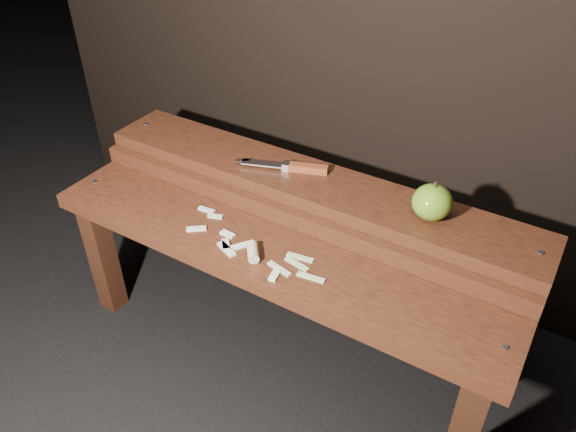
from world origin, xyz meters
The scene contains 6 objects.
ground centered at (0.00, 0.00, 0.00)m, with size 60.00×60.00×0.00m, color black.
bench_front_tier centered at (0.00, -0.06, 0.35)m, with size 1.20×0.20×0.42m.
bench_rear_tier centered at (0.00, 0.17, 0.41)m, with size 1.20×0.21×0.50m.
apple centered at (0.31, 0.17, 0.54)m, with size 0.09×0.09×0.09m.
knife centered at (-0.05, 0.18, 0.51)m, with size 0.24×0.10×0.02m.
apple_scraps centered at (-0.03, -0.07, 0.43)m, with size 0.41×0.15×0.03m.
Camera 1 is at (0.58, -0.88, 1.27)m, focal length 35.00 mm.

